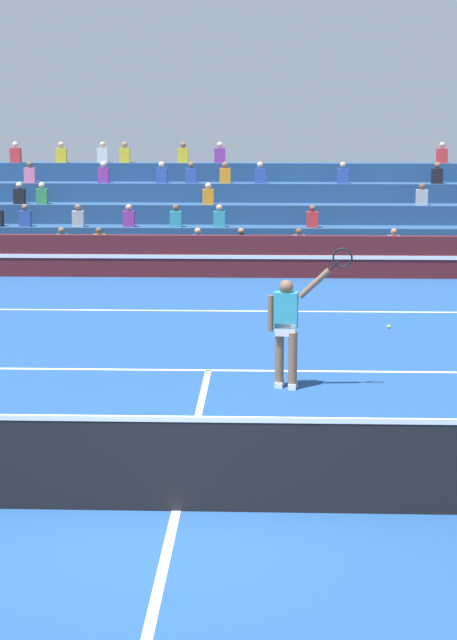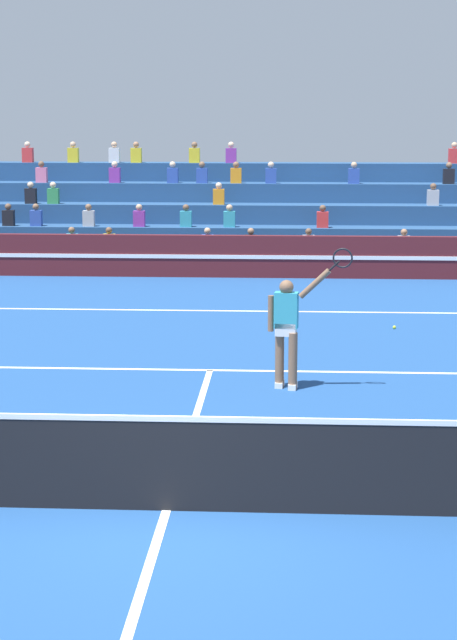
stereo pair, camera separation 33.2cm
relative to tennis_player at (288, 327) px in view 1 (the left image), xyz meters
The scene contains 7 objects.
ground_plane 5.55m from the tennis_player, 103.72° to the right, with size 120.00×120.00×0.00m, color navy.
court_lines 5.55m from the tennis_player, 103.72° to the right, with size 11.10×23.90×0.01m.
tennis_net 5.48m from the tennis_player, 103.72° to the right, with size 12.00×0.10×1.10m.
sponsor_banner_wall 11.57m from the tennis_player, 96.43° to the left, with size 18.00×0.26×1.10m.
bleacher_stand 15.35m from the tennis_player, 94.85° to the left, with size 20.03×4.75×3.38m.
tennis_player is the anchor object (origin of this frame).
tennis_ball 5.34m from the tennis_player, 66.26° to the left, with size 0.07×0.07×0.07m, color #C6DB33.
Camera 1 is at (0.96, -10.90, 4.22)m, focal length 60.00 mm.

